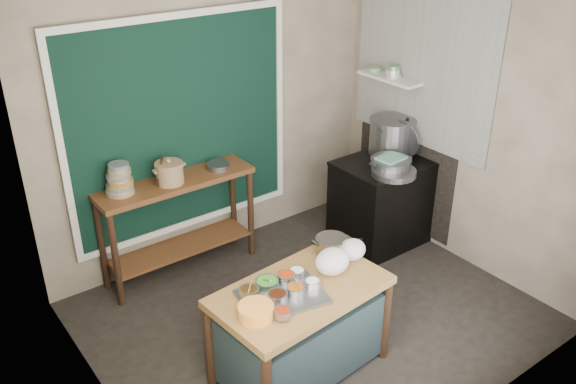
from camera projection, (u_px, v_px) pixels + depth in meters
floor at (311, 316)px, 5.22m from camera, size 3.50×3.00×0.02m
back_wall at (213, 113)px, 5.66m from camera, size 3.50×0.02×2.80m
left_wall at (86, 239)px, 3.64m from camera, size 0.02×3.00×2.80m
right_wall at (465, 118)px, 5.53m from camera, size 0.02×3.00×2.80m
curtain_panel at (181, 127)px, 5.47m from camera, size 2.10×0.02×1.90m
curtain_frame at (182, 127)px, 5.46m from camera, size 2.22×0.03×2.02m
tile_panel at (423, 57)px, 5.70m from camera, size 0.02×1.70×1.70m
soot_patch at (405, 165)px, 6.29m from camera, size 0.01×1.30×1.30m
wall_shelf at (390, 78)px, 5.97m from camera, size 0.22×0.70×0.03m
prep_table at (300, 330)px, 4.47m from camera, size 1.31×0.82×0.75m
back_counter at (179, 226)px, 5.62m from camera, size 1.45×0.40×0.95m
stove_block at (382, 203)px, 6.14m from camera, size 0.90×0.68×0.85m
stove_top at (386, 163)px, 5.94m from camera, size 0.92×0.69×0.03m
condiment_tray at (282, 297)px, 4.19m from camera, size 0.64×0.52×0.03m
condiment_bowls at (276, 290)px, 4.18m from camera, size 0.57×0.45×0.07m
yellow_basin at (256, 311)px, 3.99m from camera, size 0.29×0.29×0.09m
saucepan at (331, 246)px, 4.67m from camera, size 0.32×0.32×0.14m
plastic_bag_a at (332, 261)px, 4.42m from camera, size 0.30×0.28×0.20m
plastic_bag_b at (352, 250)px, 4.59m from camera, size 0.26×0.24×0.16m
bowl_stack at (120, 181)px, 5.13m from camera, size 0.24×0.24×0.27m
utensil_cup at (163, 180)px, 5.31m from camera, size 0.14×0.14×0.08m
ceramic_crock at (170, 174)px, 5.32m from camera, size 0.27×0.27×0.18m
wide_bowl at (218, 166)px, 5.62m from camera, size 0.23×0.23×0.05m
stock_pot at (391, 136)px, 6.04m from camera, size 0.58×0.58×0.36m
pot_lid at (404, 138)px, 5.98m from camera, size 0.11×0.40×0.39m
steamer at (391, 165)px, 5.71m from camera, size 0.47×0.47×0.13m
green_cloth at (391, 158)px, 5.68m from camera, size 0.27×0.21×0.02m
shallow_pan at (394, 172)px, 5.65m from camera, size 0.55×0.55×0.05m
shelf_bowl_stack at (394, 72)px, 5.91m from camera, size 0.14×0.14×0.12m
shelf_bowl_green at (375, 70)px, 6.11m from camera, size 0.14×0.14×0.05m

